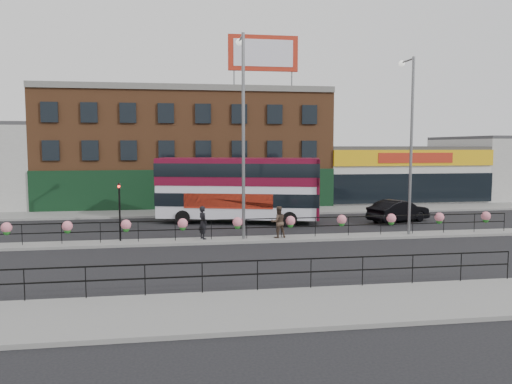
{
  "coord_description": "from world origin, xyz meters",
  "views": [
    {
      "loc": [
        -4.8,
        -27.61,
        5.41
      ],
      "look_at": [
        0.0,
        3.0,
        2.5
      ],
      "focal_mm": 35.0,
      "sensor_mm": 36.0,
      "label": 1
    }
  ],
  "objects": [
    {
      "name": "south_pavement",
      "position": [
        0.0,
        -12.0,
        0.07
      ],
      "size": [
        60.0,
        4.0,
        0.15
      ],
      "primitive_type": "cube",
      "color": "gray",
      "rests_on": "ground"
    },
    {
      "name": "lamp_column_west",
      "position": [
        -1.19,
        0.26,
        6.91
      ],
      "size": [
        0.41,
        2.0,
        11.41
      ],
      "color": "slate",
      "rests_on": "median"
    },
    {
      "name": "yellow_line_outer",
      "position": [
        0.0,
        -9.88,
        0.01
      ],
      "size": [
        60.0,
        0.1,
        0.01
      ],
      "primitive_type": "cube",
      "color": "gold",
      "rests_on": "ground"
    },
    {
      "name": "north_pavement",
      "position": [
        0.0,
        12.0,
        0.07
      ],
      "size": [
        60.0,
        4.0,
        0.15
      ],
      "primitive_type": "cube",
      "color": "gray",
      "rests_on": "ground"
    },
    {
      "name": "pedestrian_a",
      "position": [
        -3.45,
        0.24,
        1.08
      ],
      "size": [
        1.02,
        0.97,
        1.86
      ],
      "primitive_type": "imported",
      "rotation": [
        0.0,
        0.0,
        2.01
      ],
      "color": "black",
      "rests_on": "median"
    },
    {
      "name": "yellow_line_inner",
      "position": [
        0.0,
        -9.7,
        0.01
      ],
      "size": [
        60.0,
        0.1,
        0.01
      ],
      "primitive_type": "cube",
      "color": "gold",
      "rests_on": "ground"
    },
    {
      "name": "lamp_column_east",
      "position": [
        8.69,
        0.13,
        6.3
      ],
      "size": [
        0.37,
        1.82,
        10.37
      ],
      "color": "slate",
      "rests_on": "median"
    },
    {
      "name": "car",
      "position": [
        10.56,
        5.31,
        0.79
      ],
      "size": [
        5.2,
        6.01,
        1.57
      ],
      "primitive_type": "imported",
      "rotation": [
        0.0,
        0.0,
        1.99
      ],
      "color": "black",
      "rests_on": "ground"
    },
    {
      "name": "median",
      "position": [
        0.0,
        0.0,
        0.07
      ],
      "size": [
        60.0,
        1.6,
        0.15
      ],
      "primitive_type": "cube",
      "color": "gray",
      "rests_on": "ground"
    },
    {
      "name": "south_railing",
      "position": [
        -2.0,
        -10.1,
        0.96
      ],
      "size": [
        20.04,
        0.05,
        1.12
      ],
      "color": "black",
      "rests_on": "south_pavement"
    },
    {
      "name": "supermarket",
      "position": [
        16.0,
        19.9,
        2.65
      ],
      "size": [
        15.0,
        12.25,
        5.3
      ],
      "color": "silver",
      "rests_on": "ground"
    },
    {
      "name": "ground",
      "position": [
        0.0,
        0.0,
        0.0
      ],
      "size": [
        120.0,
        120.0,
        0.0
      ],
      "primitive_type": "plane",
      "color": "black",
      "rests_on": "ground"
    },
    {
      "name": "billboard",
      "position": [
        2.5,
        14.99,
        13.18
      ],
      "size": [
        6.0,
        0.29,
        4.4
      ],
      "color": "#AB2614",
      "rests_on": "brick_building"
    },
    {
      "name": "pedestrian_b",
      "position": [
        0.81,
        -0.04,
        1.06
      ],
      "size": [
        1.04,
        0.89,
        1.81
      ],
      "primitive_type": "imported",
      "rotation": [
        0.0,
        0.0,
        3.26
      ],
      "color": "#48372B",
      "rests_on": "median"
    },
    {
      "name": "brick_building",
      "position": [
        -4.0,
        19.96,
        5.13
      ],
      "size": [
        25.0,
        12.21,
        10.3
      ],
      "color": "brown",
      "rests_on": "ground"
    },
    {
      "name": "traffic_light_median",
      "position": [
        -8.0,
        0.39,
        2.47
      ],
      "size": [
        0.15,
        0.28,
        3.65
      ],
      "color": "black",
      "rests_on": "median"
    },
    {
      "name": "double_decker_bus",
      "position": [
        -0.64,
        6.63,
        2.78
      ],
      "size": [
        11.5,
        5.41,
        4.53
      ],
      "color": "silver",
      "rests_on": "ground"
    },
    {
      "name": "median_railing",
      "position": [
        -0.0,
        0.0,
        1.05
      ],
      "size": [
        30.04,
        0.56,
        1.23
      ],
      "color": "black",
      "rests_on": "median"
    }
  ]
}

